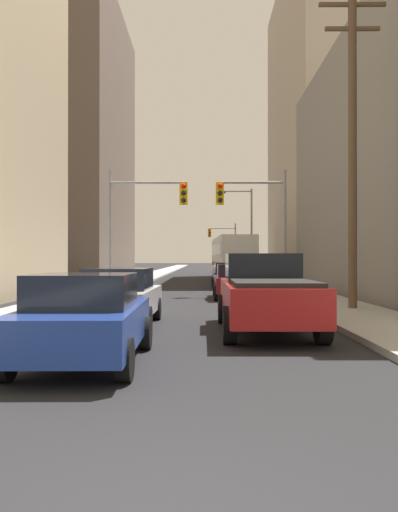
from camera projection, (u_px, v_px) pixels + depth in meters
The scene contains 15 objects.
sidewalk_left at pixel (152, 275), 53.22m from camera, with size 2.72×160.00×0.15m, color #9E9E99.
sidewalk_right at pixel (249, 275), 53.14m from camera, with size 2.72×160.00×0.15m, color #9E9E99.
city_bus at pixel (232, 257), 40.79m from camera, with size 2.96×11.59×3.40m.
pickup_truck_red at pixel (266, 293), 12.68m from camera, with size 2.20×5.41×1.90m.
sedan_blue at pixel (85, 318), 8.83m from camera, with size 1.95×4.24×1.52m.
sedan_silver at pixel (119, 297), 13.80m from camera, with size 1.95×4.24×1.52m.
sedan_maroon at pixel (235, 281), 23.28m from camera, with size 1.95×4.21×1.52m.
sedan_navy at pixel (228, 275), 31.56m from camera, with size 1.95×4.22×1.52m.
traffic_signal_near_left at pixel (143, 211), 24.99m from camera, with size 3.82×0.44×6.00m.
traffic_signal_near_right at pixel (255, 211), 24.94m from camera, with size 3.37×0.44×6.00m.
traffic_signal_far_right at pixel (224, 240), 62.95m from camera, with size 3.38×0.44×6.00m.
utility_pole_right at pixel (353, 141), 17.22m from camera, with size 2.20×0.28×10.74m.
street_lamp_right at pixel (246, 224), 43.08m from camera, with size 2.75×0.32×7.50m.
building_left_mid_office at pixel (29, 143), 51.43m from camera, with size 18.13×21.09×26.21m, color #66564C.
building_right_mid_block at pixel (386, 126), 48.21m from camera, with size 19.14×21.83×28.01m, color #B7A893.
Camera 1 is at (0.30, -3.19, 1.78)m, focal length 36.81 mm.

